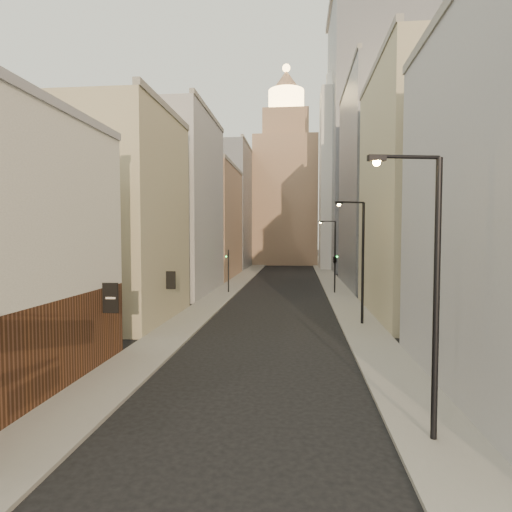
{
  "coord_description": "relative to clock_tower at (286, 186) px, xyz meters",
  "views": [
    {
      "loc": [
        1.92,
        -6.11,
        6.75
      ],
      "look_at": [
        -0.53,
        18.54,
        5.47
      ],
      "focal_mm": 30.0,
      "sensor_mm": 36.0,
      "label": 1
    }
  ],
  "objects": [
    {
      "name": "right_bldg_wingrid",
      "position": [
        13.0,
        -42.0,
        -4.63
      ],
      "size": [
        8.0,
        20.0,
        26.0
      ],
      "primitive_type": "cube",
      "color": "gray",
      "rests_on": "ground"
    },
    {
      "name": "traffic_light_left",
      "position": [
        -4.98,
        -50.38,
        -14.03
      ],
      "size": [
        0.54,
        0.43,
        5.0
      ],
      "rotation": [
        0.0,
        0.0,
        3.14
      ],
      "color": "black",
      "rests_on": "ground"
    },
    {
      "name": "streetlamp_mid",
      "position": [
        7.42,
        -66.29,
        -12.43
      ],
      "size": [
        2.24,
        1.11,
        9.1
      ],
      "rotation": [
        0.0,
        0.0,
        0.41
      ],
      "color": "black",
      "rests_on": "ground"
    },
    {
      "name": "highrise",
      "position": [
        19.0,
        -14.0,
        8.02
      ],
      "size": [
        21.0,
        23.0,
        51.2
      ],
      "color": "gray",
      "rests_on": "ground"
    },
    {
      "name": "clock_tower",
      "position": [
        0.0,
        0.0,
        0.0
      ],
      "size": [
        14.0,
        14.0,
        44.9
      ],
      "color": "#97745B",
      "rests_on": "ground"
    },
    {
      "name": "left_bldg_wingrid",
      "position": [
        -11.0,
        -12.0,
        -5.63
      ],
      "size": [
        8.0,
        20.0,
        24.0
      ],
      "primitive_type": "cube",
      "color": "gray",
      "rests_on": "ground"
    },
    {
      "name": "left_bldg_grey",
      "position": [
        -11.0,
        -50.0,
        -7.63
      ],
      "size": [
        8.0,
        16.0,
        20.0
      ],
      "primitive_type": "cube",
      "color": "#A1A1A7",
      "rests_on": "ground"
    },
    {
      "name": "left_bldg_tan",
      "position": [
        -11.0,
        -32.0,
        -9.13
      ],
      "size": [
        8.0,
        18.0,
        17.0
      ],
      "primitive_type": "cube",
      "color": "#97745B",
      "rests_on": "ground"
    },
    {
      "name": "white_tower",
      "position": [
        11.0,
        -14.0,
        0.97
      ],
      "size": [
        8.0,
        8.0,
        41.5
      ],
      "color": "silver",
      "rests_on": "ground"
    },
    {
      "name": "streetlamp_near",
      "position": [
        7.06,
        -84.19,
        -12.38
      ],
      "size": [
        2.39,
        0.68,
        9.2
      ],
      "rotation": [
        0.0,
        0.0,
        0.2
      ],
      "color": "black",
      "rests_on": "ground"
    },
    {
      "name": "sidewalk_left",
      "position": [
        -5.5,
        -37.0,
        -17.56
      ],
      "size": [
        3.0,
        140.0,
        0.15
      ],
      "primitive_type": "cube",
      "color": "gray",
      "rests_on": "ground"
    },
    {
      "name": "sidewalk_right",
      "position": [
        7.5,
        -37.0,
        -17.56
      ],
      "size": [
        3.0,
        140.0,
        0.15
      ],
      "primitive_type": "cube",
      "color": "gray",
      "rests_on": "ground"
    },
    {
      "name": "traffic_light_right",
      "position": [
        7.02,
        -49.45,
        -13.71
      ],
      "size": [
        0.76,
        0.76,
        5.0
      ],
      "rotation": [
        0.0,
        0.0,
        2.96
      ],
      "color": "black",
      "rests_on": "ground"
    },
    {
      "name": "right_bldg_beige",
      "position": [
        13.0,
        -62.0,
        -7.63
      ],
      "size": [
        8.0,
        16.0,
        20.0
      ],
      "primitive_type": "cube",
      "color": "tan",
      "rests_on": "ground"
    },
    {
      "name": "streetlamp_far",
      "position": [
        7.14,
        -45.58,
        -12.86
      ],
      "size": [
        2.16,
        0.64,
        8.35
      ],
      "rotation": [
        0.0,
        0.0,
        0.22
      ],
      "color": "black",
      "rests_on": "ground"
    },
    {
      "name": "left_bldg_beige",
      "position": [
        -11.0,
        -66.0,
        -9.63
      ],
      "size": [
        8.0,
        12.0,
        16.0
      ],
      "primitive_type": "cube",
      "color": "tan",
      "rests_on": "ground"
    }
  ]
}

